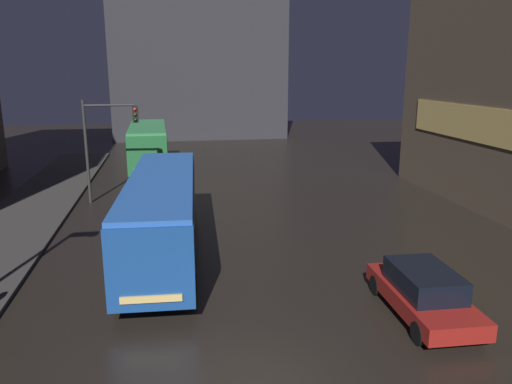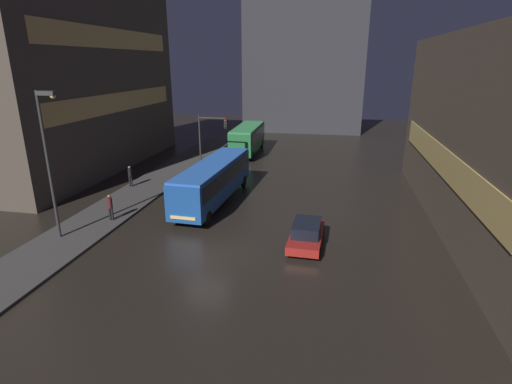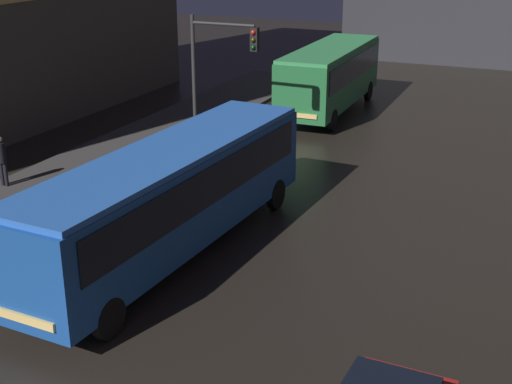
# 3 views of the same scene
# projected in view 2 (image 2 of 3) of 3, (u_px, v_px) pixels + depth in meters

# --- Properties ---
(ground_plane) EXTENTS (120.00, 120.00, 0.00)m
(ground_plane) POSITION_uv_depth(u_px,v_px,m) (206.00, 255.00, 22.66)
(ground_plane) COLOR black
(sidewalk_left) EXTENTS (4.00, 48.00, 0.15)m
(sidewalk_left) POSITION_uv_depth(u_px,v_px,m) (141.00, 191.00, 33.62)
(sidewalk_left) COLOR #3D3A38
(sidewalk_left) RESTS_ON ground
(building_left_tower) EXTENTS (10.07, 26.06, 18.53)m
(building_left_tower) POSITION_uv_depth(u_px,v_px,m) (70.00, 75.00, 39.05)
(building_left_tower) COLOR #4C4238
(building_left_tower) RESTS_ON ground
(building_far_backdrop) EXTENTS (18.07, 12.00, 21.17)m
(building_far_backdrop) POSITION_uv_depth(u_px,v_px,m) (305.00, 61.00, 63.29)
(building_far_backdrop) COLOR #2D2D33
(building_far_backdrop) RESTS_ON ground
(bus_near) EXTENTS (3.06, 11.89, 3.17)m
(bus_near) POSITION_uv_depth(u_px,v_px,m) (214.00, 178.00, 30.66)
(bus_near) COLOR #194793
(bus_near) RESTS_ON ground
(bus_far) EXTENTS (2.78, 9.58, 3.27)m
(bus_far) POSITION_uv_depth(u_px,v_px,m) (248.00, 137.00, 47.27)
(bus_far) COLOR #236B38
(bus_far) RESTS_ON ground
(car_taxi) EXTENTS (2.02, 4.55, 1.47)m
(car_taxi) POSITION_uv_depth(u_px,v_px,m) (306.00, 234.00, 23.70)
(car_taxi) COLOR maroon
(car_taxi) RESTS_ON ground
(pedestrian_near) EXTENTS (0.43, 0.43, 1.82)m
(pedestrian_near) POSITION_uv_depth(u_px,v_px,m) (110.00, 205.00, 27.03)
(pedestrian_near) COLOR black
(pedestrian_near) RESTS_ON sidewalk_left
(pedestrian_mid) EXTENTS (0.46, 0.46, 1.82)m
(pedestrian_mid) POSITION_uv_depth(u_px,v_px,m) (130.00, 175.00, 34.39)
(pedestrian_mid) COLOR black
(pedestrian_mid) RESTS_ON sidewalk_left
(traffic_light_main) EXTENTS (2.90, 0.35, 5.62)m
(traffic_light_main) POSITION_uv_depth(u_px,v_px,m) (210.00, 134.00, 38.90)
(traffic_light_main) COLOR #2D2D2D
(traffic_light_main) RESTS_ON ground
(street_lamp_sidewalk) EXTENTS (1.25, 0.36, 8.83)m
(street_lamp_sidewalk) POSITION_uv_depth(u_px,v_px,m) (49.00, 146.00, 22.91)
(street_lamp_sidewalk) COLOR #2D2D2D
(street_lamp_sidewalk) RESTS_ON sidewalk_left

